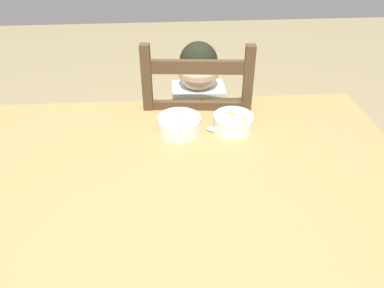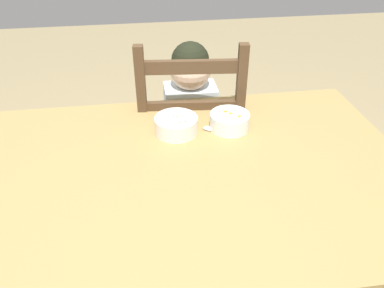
% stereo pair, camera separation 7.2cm
% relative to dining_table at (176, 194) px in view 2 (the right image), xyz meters
% --- Properties ---
extents(dining_table, '(1.49, 0.95, 0.73)m').
position_rel_dining_table_xyz_m(dining_table, '(0.00, 0.00, 0.00)').
color(dining_table, olive).
rests_on(dining_table, ground).
extents(dining_chair, '(0.46, 0.46, 0.99)m').
position_rel_dining_table_xyz_m(dining_chair, '(0.12, 0.52, -0.18)').
color(dining_chair, '#4C3621').
rests_on(dining_chair, ground).
extents(child_figure, '(0.32, 0.31, 0.95)m').
position_rel_dining_table_xyz_m(child_figure, '(0.13, 0.52, -0.02)').
color(child_figure, silver).
rests_on(child_figure, ground).
extents(bowl_of_peas, '(0.15, 0.15, 0.06)m').
position_rel_dining_table_xyz_m(bowl_of_peas, '(0.03, 0.22, 0.12)').
color(bowl_of_peas, white).
rests_on(bowl_of_peas, dining_table).
extents(bowl_of_carrots, '(0.14, 0.14, 0.06)m').
position_rel_dining_table_xyz_m(bowl_of_carrots, '(0.22, 0.22, 0.12)').
color(bowl_of_carrots, white).
rests_on(bowl_of_carrots, dining_table).
extents(spoon, '(0.13, 0.08, 0.01)m').
position_rel_dining_table_xyz_m(spoon, '(0.17, 0.22, 0.10)').
color(spoon, silver).
rests_on(spoon, dining_table).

